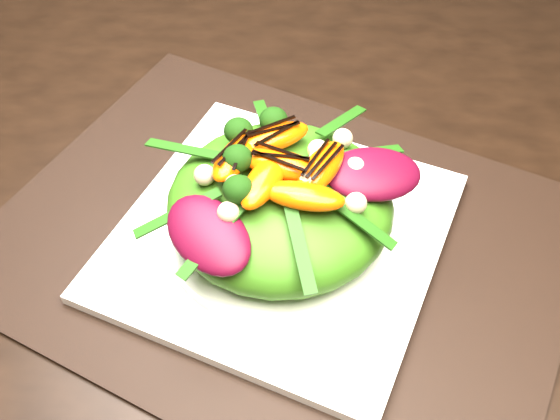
# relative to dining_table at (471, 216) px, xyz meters

# --- Properties ---
(dining_table) EXTENTS (1.60, 0.90, 0.75)m
(dining_table) POSITION_rel_dining_table_xyz_m (0.00, 0.00, 0.00)
(dining_table) COLOR black
(dining_table) RESTS_ON floor
(placemat) EXTENTS (0.66, 0.59, 0.00)m
(placemat) POSITION_rel_dining_table_xyz_m (-0.20, -0.07, 0.02)
(placemat) COLOR black
(placemat) RESTS_ON dining_table
(plate_base) EXTENTS (0.38, 0.38, 0.01)m
(plate_base) POSITION_rel_dining_table_xyz_m (-0.20, -0.07, 0.03)
(plate_base) COLOR white
(plate_base) RESTS_ON placemat
(salad_bowl) EXTENTS (0.27, 0.27, 0.02)m
(salad_bowl) POSITION_rel_dining_table_xyz_m (-0.20, -0.07, 0.04)
(salad_bowl) COLOR white
(salad_bowl) RESTS_ON plate_base
(lettuce_mound) EXTENTS (0.23, 0.23, 0.07)m
(lettuce_mound) POSITION_rel_dining_table_xyz_m (-0.20, -0.07, 0.08)
(lettuce_mound) COLOR #3C7415
(lettuce_mound) RESTS_ON salad_bowl
(radicchio_leaf) EXTENTS (0.10, 0.08, 0.02)m
(radicchio_leaf) POSITION_rel_dining_table_xyz_m (-0.12, -0.05, 0.11)
(radicchio_leaf) COLOR #460719
(radicchio_leaf) RESTS_ON lettuce_mound
(orange_segment) EXTENTS (0.07, 0.06, 0.02)m
(orange_segment) POSITION_rel_dining_table_xyz_m (-0.19, -0.04, 0.12)
(orange_segment) COLOR #FF4D04
(orange_segment) RESTS_ON lettuce_mound
(broccoli_floret) EXTENTS (0.05, 0.05, 0.04)m
(broccoli_floret) POSITION_rel_dining_table_xyz_m (-0.27, -0.03, 0.12)
(broccoli_floret) COLOR #0B3209
(broccoli_floret) RESTS_ON lettuce_mound
(macadamia_nut) EXTENTS (0.02, 0.02, 0.02)m
(macadamia_nut) POSITION_rel_dining_table_xyz_m (-0.17, -0.12, 0.12)
(macadamia_nut) COLOR beige
(macadamia_nut) RESTS_ON lettuce_mound
(balsamic_drizzle) EXTENTS (0.04, 0.03, 0.00)m
(balsamic_drizzle) POSITION_rel_dining_table_xyz_m (-0.19, -0.04, 0.13)
(balsamic_drizzle) COLOR black
(balsamic_drizzle) RESTS_ON orange_segment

